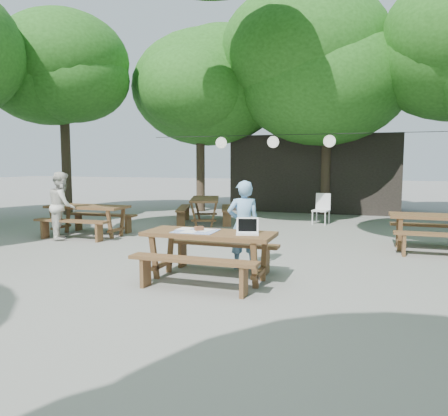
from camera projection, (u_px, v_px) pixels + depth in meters
name	position (u px, v px, depth m)	size (l,w,h in m)	color
ground	(203.00, 272.00, 7.21)	(80.00, 80.00, 0.00)	slate
pavilion	(317.00, 173.00, 16.77)	(6.00, 3.00, 2.80)	black
main_picnic_table	(209.00, 255.00, 6.73)	(2.00, 1.58, 0.75)	#4D361B
picnic_table_nw	(88.00, 220.00, 10.80)	(2.02, 1.62, 0.75)	#4D361B
picnic_table_ne	(441.00, 233.00, 8.84)	(2.01, 1.61, 0.75)	#4D361B
picnic_table_far_w	(205.00, 210.00, 13.03)	(2.12, 2.31, 0.75)	#4D361B
woman	(244.00, 225.00, 7.42)	(0.55, 0.36, 1.51)	#7AAFDE
second_person	(62.00, 205.00, 10.32)	(0.77, 0.60, 1.59)	silver
plastic_chair	(321.00, 215.00, 12.84)	(0.52, 0.52, 0.90)	silver
laptop	(247.00, 230.00, 6.50)	(0.39, 0.34, 0.24)	white
tabletop_clutter	(196.00, 230.00, 6.76)	(0.67, 0.57, 0.08)	#3254AC
paper_lanterns	(274.00, 142.00, 12.66)	(9.00, 0.34, 0.38)	black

